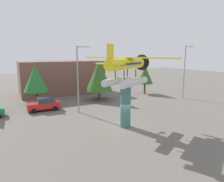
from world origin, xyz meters
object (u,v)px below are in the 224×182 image
Objects in this scene: streetlight_primary at (79,75)px; floatplane_monument at (127,68)px; tree_far_east at (145,75)px; tree_east at (36,78)px; car_mid_red at (44,104)px; streetlight_secondary at (185,69)px; tree_center_back at (99,76)px; display_pedestal at (125,106)px; storefront_building at (62,77)px.

floatplane_monument is at bearing -70.55° from streetlight_primary.
floatplane_monument is 1.80× the size of tree_far_east.
tree_east is (-6.96, 14.37, -2.15)m from floatplane_monument.
car_mid_red is 23.54m from streetlight_secondary.
tree_center_back is 1.21× the size of tree_far_east.
streetlight_primary is (4.05, -3.11, 4.05)m from car_mid_red.
display_pedestal is 1.06× the size of car_mid_red.
tree_far_east is at bearing 5.79° from tree_center_back.
tree_east is (-6.85, 14.43, 1.75)m from display_pedestal.
tree_east is at bearing 87.35° from floatplane_monument.
storefront_building reaches higher than tree_east.
streetlight_primary is at bearing -133.91° from tree_center_back.
streetlight_secondary reaches higher than streetlight_primary.
tree_center_back is at bearing 158.57° from streetlight_secondary.
streetlight_primary reaches higher than storefront_building.
display_pedestal is at bearing -71.50° from streetlight_primary.
display_pedestal is 16.07m from tree_east.
storefront_building is at bearing 84.60° from streetlight_primary.
car_mid_red is 0.70× the size of tree_east.
tree_east is (-0.34, 3.97, 3.10)m from car_mid_red.
streetlight_primary is 1.43× the size of tree_east.
tree_east is at bearing 115.38° from display_pedestal.
display_pedestal is at bearing -102.16° from tree_center_back.
streetlight_secondary is 22.90m from storefront_building.
storefront_building is at bearing 140.20° from streetlight_secondary.
streetlight_primary is 1.32× the size of tree_center_back.
display_pedestal is 0.75× the size of tree_east.
streetlight_secondary is 24.36m from tree_east.
streetlight_secondary is at bearing 0.12° from streetlight_primary.
storefront_building reaches higher than tree_far_east.
floatplane_monument is 1.13× the size of streetlight_primary.
tree_east reaches higher than display_pedestal.
car_mid_red is 6.51m from streetlight_primary.
tree_east is at bearing -85.11° from car_mid_red.
streetlight_secondary reaches higher than car_mid_red.
streetlight_secondary is 0.58× the size of storefront_building.
streetlight_secondary is 1.49× the size of tree_east.
display_pedestal is 8.22m from streetlight_primary.
car_mid_red is at bearing -115.22° from storefront_building.
tree_east reaches higher than car_mid_red.
tree_east is 0.92× the size of tree_center_back.
streetlight_secondary is (16.33, 7.34, -1.01)m from floatplane_monument.
storefront_building reaches higher than car_mid_red.
tree_far_east is (-3.60, 6.40, -1.48)m from streetlight_secondary.
floatplane_monument reaches higher than tree_far_east.
streetlight_secondary reaches higher than floatplane_monument.
tree_center_back is (5.21, 5.42, -0.89)m from streetlight_primary.
floatplane_monument is 13.15m from tree_center_back.
floatplane_monument is 13.41m from car_mid_red.
display_pedestal is 18.26m from streetlight_secondary.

